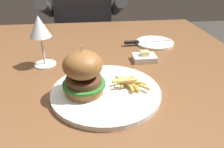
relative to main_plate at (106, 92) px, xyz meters
name	(u,v)px	position (x,y,z in m)	size (l,w,h in m)	color
dining_table	(94,78)	(-0.03, 0.25, -0.10)	(1.12, 0.94, 0.74)	brown
main_plate	(106,92)	(0.00, 0.00, 0.00)	(0.29, 0.29, 0.01)	white
burger_sandwich	(83,73)	(-0.06, 0.00, 0.06)	(0.11, 0.11, 0.13)	#9E6B38
fries_pile	(129,83)	(0.06, 0.01, 0.02)	(0.10, 0.08, 0.03)	#E0B251
wine_glass	(40,29)	(-0.19, 0.20, 0.12)	(0.07, 0.07, 0.17)	silver
bread_plate	(155,43)	(0.24, 0.35, 0.00)	(0.16, 0.16, 0.01)	white
table_knife	(144,42)	(0.19, 0.35, 0.01)	(0.20, 0.03, 0.01)	silver
butter_dish	(144,57)	(0.15, 0.20, 0.00)	(0.08, 0.06, 0.04)	white
diner_person	(85,37)	(-0.06, 1.00, -0.18)	(0.51, 0.36, 1.18)	#282833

